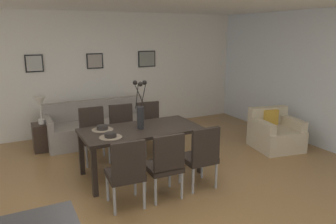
{
  "coord_description": "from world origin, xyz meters",
  "views": [
    {
      "loc": [
        -1.69,
        -3.77,
        2.18
      ],
      "look_at": [
        0.52,
        0.56,
        0.97
      ],
      "focal_mm": 34.56,
      "sensor_mm": 36.0,
      "label": 1
    }
  ],
  "objects": [
    {
      "name": "ground_plane",
      "position": [
        0.0,
        0.0,
        0.0
      ],
      "size": [
        9.0,
        9.0,
        0.0
      ],
      "primitive_type": "plane",
      "color": "olive"
    },
    {
      "name": "back_wall_panel",
      "position": [
        0.0,
        3.25,
        1.3
      ],
      "size": [
        9.0,
        0.1,
        2.6
      ],
      "primitive_type": "cube",
      "color": "white",
      "rests_on": "ground"
    },
    {
      "name": "side_window_wall",
      "position": [
        3.65,
        0.4,
        1.3
      ],
      "size": [
        0.1,
        6.3,
        2.6
      ],
      "primitive_type": "cube",
      "color": "white",
      "rests_on": "ground"
    },
    {
      "name": "dining_table",
      "position": [
        0.09,
        0.64,
        0.66
      ],
      "size": [
        1.8,
        0.9,
        0.74
      ],
      "color": "black",
      "rests_on": "ground"
    },
    {
      "name": "dining_chair_near_left",
      "position": [
        -0.46,
        -0.23,
        0.51
      ],
      "size": [
        0.47,
        0.47,
        0.92
      ],
      "color": "black",
      "rests_on": "ground"
    },
    {
      "name": "dining_chair_near_right",
      "position": [
        -0.42,
        1.51,
        0.51
      ],
      "size": [
        0.45,
        0.45,
        0.92
      ],
      "color": "black",
      "rests_on": "ground"
    },
    {
      "name": "dining_chair_far_left",
      "position": [
        0.08,
        -0.24,
        0.51
      ],
      "size": [
        0.45,
        0.45,
        0.92
      ],
      "color": "black",
      "rests_on": "ground"
    },
    {
      "name": "dining_chair_far_right",
      "position": [
        0.1,
        1.5,
        0.51
      ],
      "size": [
        0.46,
        0.46,
        0.92
      ],
      "color": "black",
      "rests_on": "ground"
    },
    {
      "name": "dining_chair_mid_left",
      "position": [
        0.66,
        -0.2,
        0.51
      ],
      "size": [
        0.45,
        0.45,
        0.92
      ],
      "color": "black",
      "rests_on": "ground"
    },
    {
      "name": "dining_chair_mid_right",
      "position": [
        0.62,
        1.47,
        0.51
      ],
      "size": [
        0.47,
        0.47,
        0.92
      ],
      "color": "black",
      "rests_on": "ground"
    },
    {
      "name": "centerpiece_vase",
      "position": [
        0.09,
        0.64,
        1.02
      ],
      "size": [
        0.21,
        0.23,
        0.73
      ],
      "color": "#232326",
      "rests_on": "dining_table"
    },
    {
      "name": "placemat_near_left",
      "position": [
        -0.45,
        0.43,
        0.74
      ],
      "size": [
        0.32,
        0.32,
        0.01
      ],
      "primitive_type": "cylinder",
      "color": "#7F705B",
      "rests_on": "dining_table"
    },
    {
      "name": "bowl_near_left",
      "position": [
        -0.45,
        0.43,
        0.78
      ],
      "size": [
        0.17,
        0.17,
        0.07
      ],
      "color": "#2D2826",
      "rests_on": "dining_table"
    },
    {
      "name": "placemat_near_right",
      "position": [
        -0.45,
        0.84,
        0.74
      ],
      "size": [
        0.32,
        0.32,
        0.01
      ],
      "primitive_type": "cylinder",
      "color": "#7F705B",
      "rests_on": "dining_table"
    },
    {
      "name": "bowl_near_right",
      "position": [
        -0.45,
        0.84,
        0.78
      ],
      "size": [
        0.17,
        0.17,
        0.07
      ],
      "color": "#2D2826",
      "rests_on": "dining_table"
    },
    {
      "name": "sofa",
      "position": [
        -0.06,
        2.51,
        0.28
      ],
      "size": [
        2.07,
        0.84,
        0.8
      ],
      "color": "gray",
      "rests_on": "ground"
    },
    {
      "name": "side_table",
      "position": [
        -1.15,
        2.43,
        0.26
      ],
      "size": [
        0.36,
        0.36,
        0.52
      ],
      "primitive_type": "cube",
      "color": "#33261E",
      "rests_on": "ground"
    },
    {
      "name": "table_lamp",
      "position": [
        -1.15,
        2.43,
        0.89
      ],
      "size": [
        0.22,
        0.22,
        0.51
      ],
      "color": "beige",
      "rests_on": "side_table"
    },
    {
      "name": "armchair",
      "position": [
        2.82,
        0.55,
        0.29
      ],
      "size": [
        0.93,
        0.93,
        0.75
      ],
      "color": "beige",
      "rests_on": "ground"
    },
    {
      "name": "framed_picture_left",
      "position": [
        -1.12,
        3.18,
        1.57
      ],
      "size": [
        0.34,
        0.03,
        0.35
      ],
      "color": "black"
    },
    {
      "name": "framed_picture_center",
      "position": [
        0.09,
        3.18,
        1.57
      ],
      "size": [
        0.35,
        0.03,
        0.33
      ],
      "color": "black"
    },
    {
      "name": "framed_picture_right",
      "position": [
        1.31,
        3.18,
        1.57
      ],
      "size": [
        0.42,
        0.03,
        0.37
      ],
      "color": "black"
    }
  ]
}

